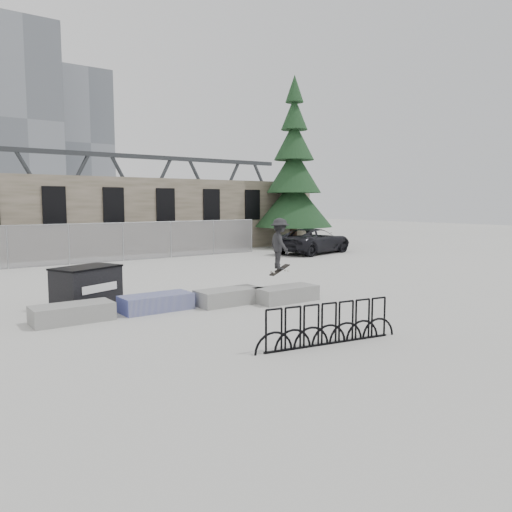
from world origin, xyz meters
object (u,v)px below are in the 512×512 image
Objects in this scene: planter_offset at (286,293)px; dumpster at (87,287)px; spruce_tree at (294,182)px; suv at (314,241)px; bike_rack at (329,324)px; planter_center_left at (156,302)px; planter_center_right at (229,296)px; skateboarder at (280,244)px; planter_far_left at (72,312)px.

dumpster is at bearing 153.07° from planter_offset.
dumpster is at bearing -146.42° from spruce_tree.
bike_rack is at bearing 125.15° from suv.
bike_rack is (-2.23, -4.19, 0.19)m from planter_offset.
suv is at bearing 2.94° from dumpster.
dumpster is at bearing 132.91° from planter_center_left.
dumpster is 21.56m from spruce_tree.
dumpster is at bearing 102.57° from suv.
dumpster reaches higher than planter_center_right.
spruce_tree is (12.39, 14.41, 4.20)m from planter_offset.
skateboarder is at bearing 81.07° from planter_offset.
planter_far_left is at bearing 174.29° from planter_center_right.
bike_rack is at bearing -73.27° from planter_center_left.
spruce_tree is at bearing -25.81° from skateboarder.
skateboarder is (-10.63, -10.11, 1.01)m from suv.
spruce_tree reaches higher than dumpster.
planter_center_left is 0.56× the size of bike_rack.
planter_center_right is 1.80m from planter_offset.
planter_far_left is at bearing -144.35° from spruce_tree.
planter_center_left is 3.98m from planter_offset.
planter_far_left is at bearing 105.61° from suv.
suv is (10.70, 10.51, 0.50)m from planter_offset.
dumpster is 0.39× the size of suv.
bike_rack is (3.05, -6.88, -0.17)m from dumpster.
bike_rack reaches higher than planter_offset.
spruce_tree reaches higher than planter_center_left.
planter_center_right is 4.91m from bike_rack.
bike_rack reaches higher than planter_far_left.
spruce_tree is (16.22, 13.30, 4.20)m from planter_center_left.
planter_far_left is 1.12× the size of skateboarder.
dumpster is 7.52m from bike_rack.
planter_center_right is 1.00× the size of planter_offset.
planter_center_left is 0.94× the size of dumpster.
planter_offset is 1.56m from skateboarder.
planter_offset is (6.14, -1.12, 0.00)m from planter_far_left.
planter_far_left is at bearing 98.90° from skateboarder.
planter_far_left is 0.94× the size of dumpster.
suv is (16.84, 9.38, 0.50)m from planter_far_left.
planter_center_left is 17.30m from suv.
planter_offset is 4.75m from bike_rack.
planter_far_left is 6.42m from skateboarder.
skateboarder is (1.73, -0.27, 1.51)m from planter_center_right.
planter_center_right is 20.10m from spruce_tree.
skateboarder is at bearing -46.27° from dumpster.
bike_rack is at bearing -117.99° from planter_offset.
suv reaches higher than planter_center_right.
planter_center_right is at bearing 157.92° from planter_offset.
dumpster is (-1.45, 1.57, 0.36)m from planter_center_left.
suv reaches higher than planter_far_left.
planter_center_right is (2.16, -0.44, 0.00)m from planter_center_left.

